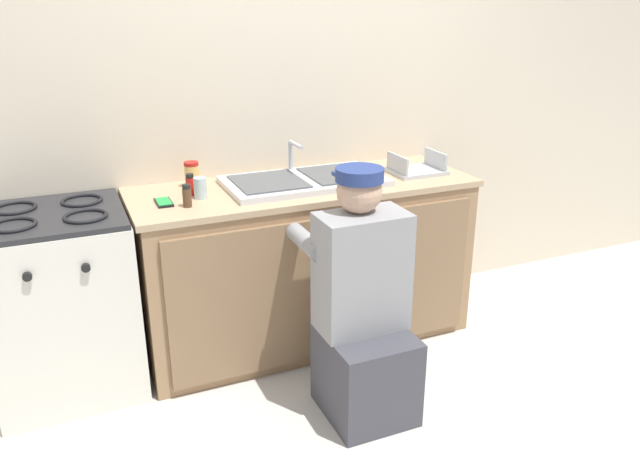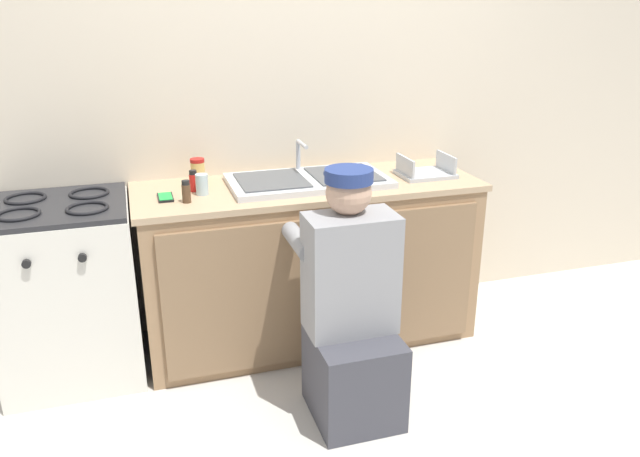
{
  "view_description": "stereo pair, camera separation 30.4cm",
  "coord_description": "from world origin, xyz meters",
  "px_view_note": "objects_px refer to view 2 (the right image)",
  "views": [
    {
      "loc": [
        -1.13,
        -2.52,
        1.75
      ],
      "look_at": [
        0.0,
        0.1,
        0.69
      ],
      "focal_mm": 35.0,
      "sensor_mm": 36.0,
      "label": 1
    },
    {
      "loc": [
        -0.85,
        -2.63,
        1.75
      ],
      "look_at": [
        0.0,
        0.1,
        0.69
      ],
      "focal_mm": 35.0,
      "sensor_mm": 36.0,
      "label": 2
    }
  ],
  "objects_px": {
    "stove_range": "(69,290)",
    "spice_bottle_red": "(193,181)",
    "water_glass": "(202,184)",
    "spice_bottle_pepper": "(186,192)",
    "dish_rack_tray": "(425,171)",
    "condiment_jar": "(198,171)",
    "sink_double_basin": "(308,180)",
    "plumber_person": "(351,318)",
    "cell_phone": "(165,197)"
  },
  "relations": [
    {
      "from": "condiment_jar",
      "to": "stove_range",
      "type": "bearing_deg",
      "value": -165.54
    },
    {
      "from": "sink_double_basin",
      "to": "spice_bottle_pepper",
      "type": "relative_size",
      "value": 7.62
    },
    {
      "from": "spice_bottle_pepper",
      "to": "spice_bottle_red",
      "type": "relative_size",
      "value": 1.0
    },
    {
      "from": "water_glass",
      "to": "stove_range",
      "type": "bearing_deg",
      "value": 177.38
    },
    {
      "from": "dish_rack_tray",
      "to": "sink_double_basin",
      "type": "bearing_deg",
      "value": 175.86
    },
    {
      "from": "stove_range",
      "to": "cell_phone",
      "type": "height_order",
      "value": "stove_range"
    },
    {
      "from": "water_glass",
      "to": "spice_bottle_pepper",
      "type": "xyz_separation_m",
      "value": [
        -0.08,
        -0.1,
        0.0
      ]
    },
    {
      "from": "plumber_person",
      "to": "condiment_jar",
      "type": "height_order",
      "value": "plumber_person"
    },
    {
      "from": "water_glass",
      "to": "spice_bottle_red",
      "type": "height_order",
      "value": "spice_bottle_red"
    },
    {
      "from": "stove_range",
      "to": "spice_bottle_pepper",
      "type": "height_order",
      "value": "spice_bottle_pepper"
    },
    {
      "from": "sink_double_basin",
      "to": "dish_rack_tray",
      "type": "relative_size",
      "value": 2.86
    },
    {
      "from": "spice_bottle_pepper",
      "to": "water_glass",
      "type": "bearing_deg",
      "value": 50.98
    },
    {
      "from": "spice_bottle_red",
      "to": "condiment_jar",
      "type": "distance_m",
      "value": 0.14
    },
    {
      "from": "water_glass",
      "to": "cell_phone",
      "type": "xyz_separation_m",
      "value": [
        -0.18,
        -0.01,
        -0.04
      ]
    },
    {
      "from": "cell_phone",
      "to": "plumber_person",
      "type": "bearing_deg",
      "value": -43.21
    },
    {
      "from": "spice_bottle_pepper",
      "to": "dish_rack_tray",
      "type": "bearing_deg",
      "value": 4.14
    },
    {
      "from": "plumber_person",
      "to": "condiment_jar",
      "type": "relative_size",
      "value": 8.63
    },
    {
      "from": "sink_double_basin",
      "to": "cell_phone",
      "type": "height_order",
      "value": "sink_double_basin"
    },
    {
      "from": "spice_bottle_red",
      "to": "spice_bottle_pepper",
      "type": "bearing_deg",
      "value": -106.94
    },
    {
      "from": "water_glass",
      "to": "cell_phone",
      "type": "distance_m",
      "value": 0.18
    },
    {
      "from": "spice_bottle_pepper",
      "to": "spice_bottle_red",
      "type": "distance_m",
      "value": 0.18
    },
    {
      "from": "plumber_person",
      "to": "spice_bottle_red",
      "type": "height_order",
      "value": "plumber_person"
    },
    {
      "from": "stove_range",
      "to": "spice_bottle_red",
      "type": "xyz_separation_m",
      "value": [
        0.63,
        0.04,
        0.48
      ]
    },
    {
      "from": "cell_phone",
      "to": "dish_rack_tray",
      "type": "bearing_deg",
      "value": -0.04
    },
    {
      "from": "water_glass",
      "to": "spice_bottle_pepper",
      "type": "relative_size",
      "value": 0.95
    },
    {
      "from": "dish_rack_tray",
      "to": "water_glass",
      "type": "bearing_deg",
      "value": 179.34
    },
    {
      "from": "spice_bottle_red",
      "to": "cell_phone",
      "type": "distance_m",
      "value": 0.17
    },
    {
      "from": "stove_range",
      "to": "cell_phone",
      "type": "xyz_separation_m",
      "value": [
        0.48,
        -0.04,
        0.43
      ]
    },
    {
      "from": "water_glass",
      "to": "dish_rack_tray",
      "type": "xyz_separation_m",
      "value": [
        1.17,
        -0.01,
        -0.03
      ]
    },
    {
      "from": "spice_bottle_red",
      "to": "cell_phone",
      "type": "xyz_separation_m",
      "value": [
        -0.14,
        -0.08,
        -0.04
      ]
    },
    {
      "from": "sink_double_basin",
      "to": "plumber_person",
      "type": "bearing_deg",
      "value": -91.13
    },
    {
      "from": "cell_phone",
      "to": "condiment_jar",
      "type": "distance_m",
      "value": 0.29
    },
    {
      "from": "dish_rack_tray",
      "to": "spice_bottle_pepper",
      "type": "distance_m",
      "value": 1.26
    },
    {
      "from": "sink_double_basin",
      "to": "stove_range",
      "type": "distance_m",
      "value": 1.28
    },
    {
      "from": "plumber_person",
      "to": "stove_range",
      "type": "bearing_deg",
      "value": 149.43
    },
    {
      "from": "stove_range",
      "to": "spice_bottle_pepper",
      "type": "bearing_deg",
      "value": -13.16
    },
    {
      "from": "spice_bottle_pepper",
      "to": "spice_bottle_red",
      "type": "height_order",
      "value": "same"
    },
    {
      "from": "stove_range",
      "to": "dish_rack_tray",
      "type": "height_order",
      "value": "dish_rack_tray"
    },
    {
      "from": "sink_double_basin",
      "to": "dish_rack_tray",
      "type": "xyz_separation_m",
      "value": [
        0.63,
        -0.05,
        0.01
      ]
    },
    {
      "from": "condiment_jar",
      "to": "spice_bottle_pepper",
      "type": "bearing_deg",
      "value": -106.41
    },
    {
      "from": "water_glass",
      "to": "spice_bottle_pepper",
      "type": "distance_m",
      "value": 0.13
    },
    {
      "from": "sink_double_basin",
      "to": "plumber_person",
      "type": "xyz_separation_m",
      "value": [
        -0.01,
        -0.7,
        -0.42
      ]
    },
    {
      "from": "condiment_jar",
      "to": "cell_phone",
      "type": "bearing_deg",
      "value": -130.17
    },
    {
      "from": "plumber_person",
      "to": "cell_phone",
      "type": "distance_m",
      "value": 1.04
    },
    {
      "from": "sink_double_basin",
      "to": "dish_rack_tray",
      "type": "bearing_deg",
      "value": -4.14
    },
    {
      "from": "water_glass",
      "to": "dish_rack_tray",
      "type": "height_order",
      "value": "dish_rack_tray"
    },
    {
      "from": "sink_double_basin",
      "to": "spice_bottle_pepper",
      "type": "distance_m",
      "value": 0.64
    },
    {
      "from": "plumber_person",
      "to": "spice_bottle_pepper",
      "type": "bearing_deg",
      "value": 137.13
    },
    {
      "from": "spice_bottle_red",
      "to": "condiment_jar",
      "type": "bearing_deg",
      "value": 74.27
    },
    {
      "from": "spice_bottle_pepper",
      "to": "plumber_person",
      "type": "bearing_deg",
      "value": -42.87
    }
  ]
}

